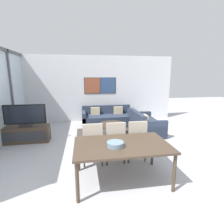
{
  "coord_description": "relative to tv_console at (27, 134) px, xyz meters",
  "views": [
    {
      "loc": [
        -0.56,
        -2.17,
        2.0
      ],
      "look_at": [
        0.26,
        2.69,
        0.95
      ],
      "focal_mm": 28.0,
      "sensor_mm": 36.0,
      "label": 1
    }
  ],
  "objects": [
    {
      "name": "wall_back",
      "position": [
        2.28,
        2.18,
        1.16
      ],
      "size": [
        6.8,
        0.09,
        2.8
      ],
      "color": "silver",
      "rests_on": "ground_plane"
    },
    {
      "name": "tv_console",
      "position": [
        0.0,
        0.0,
        0.0
      ],
      "size": [
        1.31,
        0.48,
        0.49
      ],
      "color": "#423326",
      "rests_on": "ground_plane"
    },
    {
      "name": "sofa_main",
      "position": [
        2.66,
        1.43,
        0.02
      ],
      "size": [
        2.01,
        0.87,
        0.76
      ],
      "color": "#2D384C",
      "rests_on": "ground_plane"
    },
    {
      "name": "fruit_bowl",
      "position": [
        2.25,
        -2.52,
        0.55
      ],
      "size": [
        0.31,
        0.31,
        0.09
      ],
      "color": "slate",
      "rests_on": "dining_table"
    },
    {
      "name": "area_rug",
      "position": [
        2.66,
        0.08,
        -0.24
      ],
      "size": [
        2.39,
        1.97,
        0.01
      ],
      "color": "#473D38",
      "rests_on": "ground_plane"
    },
    {
      "name": "coffee_table",
      "position": [
        2.66,
        0.08,
        0.07
      ],
      "size": [
        0.92,
        0.92,
        0.41
      ],
      "color": "#423326",
      "rests_on": "ground_plane"
    },
    {
      "name": "dining_chair_centre",
      "position": [
        2.4,
        -1.71,
        0.28
      ],
      "size": [
        0.46,
        0.46,
        0.99
      ],
      "color": "#B2A899",
      "rests_on": "ground_plane"
    },
    {
      "name": "sofa_side",
      "position": [
        3.8,
        0.25,
        0.02
      ],
      "size": [
        0.87,
        1.54,
        0.76
      ],
      "rotation": [
        0.0,
        0.0,
        1.57
      ],
      "color": "#2D384C",
      "rests_on": "ground_plane"
    },
    {
      "name": "ground_plane",
      "position": [
        2.27,
        -3.22,
        -0.25
      ],
      "size": [
        24.0,
        24.0,
        0.0
      ],
      "primitive_type": "plane",
      "color": "#B2B2B7"
    },
    {
      "name": "dining_chair_right",
      "position": [
        2.9,
        -1.69,
        0.28
      ],
      "size": [
        0.46,
        0.46,
        0.99
      ],
      "color": "#B2A899",
      "rests_on": "ground_plane"
    },
    {
      "name": "dining_table",
      "position": [
        2.4,
        -2.42,
        0.44
      ],
      "size": [
        1.75,
        1.08,
        0.74
      ],
      "color": "#423326",
      "rests_on": "ground_plane"
    },
    {
      "name": "dining_chair_left",
      "position": [
        1.89,
        -1.72,
        0.28
      ],
      "size": [
        0.46,
        0.46,
        0.99
      ],
      "color": "#B2A899",
      "rests_on": "ground_plane"
    },
    {
      "name": "television",
      "position": [
        0.0,
        0.0,
        0.58
      ],
      "size": [
        1.19,
        0.2,
        0.66
      ],
      "color": "#2D2D33",
      "rests_on": "tv_console"
    }
  ]
}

